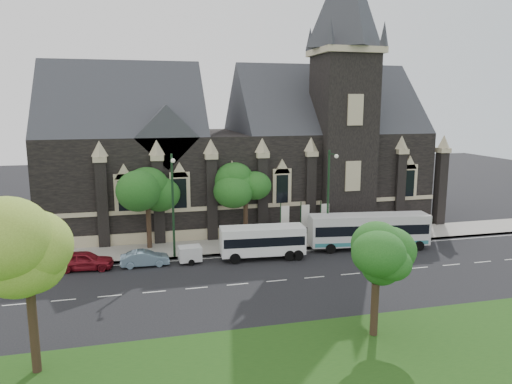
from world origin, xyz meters
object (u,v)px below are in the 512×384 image
object	(u,v)px
street_lamp_near	(329,193)
box_trailer	(190,254)
banner_flag_center	(304,219)
tour_coach	(369,230)
sedan	(145,258)
car_far_red	(84,260)
tree_walk_left	(150,187)
tree_park_near	(32,245)
tree_walk_right	(247,182)
banner_flag_right	(323,217)
street_lamp_mid	(173,200)
car_far_white	(13,268)
tree_park_east	(378,256)
banner_flag_left	(283,220)
shuttle_bus	(263,240)

from	to	relation	value
street_lamp_near	box_trailer	distance (m)	13.63
banner_flag_center	tour_coach	size ratio (longest dim) A/B	0.36
sedan	car_far_red	distance (m)	4.70
tree_walk_left	sedan	xyz separation A→B (m)	(-0.70, -4.87, -5.09)
tree_park_near	tree_walk_right	bearing A→B (deg)	52.44
tree_walk_left	banner_flag_center	bearing A→B (deg)	-6.89
banner_flag_right	car_far_red	world-z (taller)	banner_flag_right
street_lamp_near	banner_flag_center	size ratio (longest dim) A/B	2.25
street_lamp_mid	car_far_white	world-z (taller)	street_lamp_mid
tree_park_east	banner_flag_left	distance (m)	18.46
tree_walk_left	street_lamp_mid	world-z (taller)	street_lamp_mid
tour_coach	tree_walk_left	bearing A→B (deg)	173.66
sedan	banner_flag_center	bearing A→B (deg)	-77.91
tour_coach	box_trailer	world-z (taller)	tour_coach
street_lamp_near	car_far_white	bearing A→B (deg)	-177.06
tour_coach	sedan	xyz separation A→B (m)	(-19.97, -0.02, -1.09)
tree_walk_left	shuttle_bus	bearing A→B (deg)	-29.74
banner_flag_center	tree_park_east	bearing A→B (deg)	-96.57
tour_coach	sedan	bearing A→B (deg)	-172.17
shuttle_bus	car_far_red	world-z (taller)	shuttle_bus
tree_park_near	shuttle_bus	size ratio (longest dim) A/B	1.17
car_far_white	street_lamp_near	bearing A→B (deg)	-88.08
street_lamp_near	street_lamp_mid	size ratio (longest dim) A/B	1.00
tree_walk_right	car_far_red	world-z (taller)	tree_walk_right
tree_walk_right	sedan	world-z (taller)	tree_walk_right
car_far_red	box_trailer	bearing A→B (deg)	-86.34
tree_walk_left	street_lamp_mid	size ratio (longest dim) A/B	0.85
tree_walk_left	tour_coach	bearing A→B (deg)	-14.11
tree_park_near	car_far_red	distance (m)	15.89
tree_park_near	tree_park_east	distance (m)	18.04
banner_flag_center	car_far_red	size ratio (longest dim) A/B	0.89
street_lamp_near	car_far_red	distance (m)	21.66
tree_park_near	tree_walk_left	size ratio (longest dim) A/B	1.12
banner_flag_right	car_far_red	size ratio (longest dim) A/B	0.89
tree_park_near	street_lamp_mid	distance (m)	17.71
car_far_white	car_far_red	bearing A→B (deg)	-87.35
tree_park_east	car_far_red	world-z (taller)	tree_park_east
banner_flag_center	car_far_red	bearing A→B (deg)	-171.45
banner_flag_right	tree_walk_right	bearing A→B (deg)	166.40
street_lamp_near	banner_flag_right	world-z (taller)	street_lamp_near
tree_park_east	car_far_red	size ratio (longest dim) A/B	1.40
banner_flag_left	sedan	world-z (taller)	banner_flag_left
banner_flag_left	car_far_white	xyz separation A→B (m)	(-22.62, -3.26, -1.69)
street_lamp_mid	shuttle_bus	size ratio (longest dim) A/B	1.23
street_lamp_near	car_far_red	size ratio (longest dim) A/B	2.01
street_lamp_mid	car_far_white	xyz separation A→B (m)	(-12.33, -1.35, -4.41)
tree_park_east	car_far_white	xyz separation A→B (m)	(-22.51, 15.06, -3.92)
street_lamp_mid	car_far_red	world-z (taller)	street_lamp_mid
tree_park_near	tree_walk_left	xyz separation A→B (m)	(5.97, 19.47, -0.68)
tour_coach	box_trailer	xyz separation A→B (m)	(-16.32, -0.18, -0.93)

